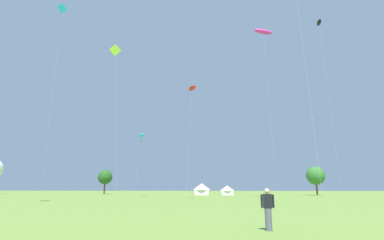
% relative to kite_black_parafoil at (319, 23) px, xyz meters
% --- Properties ---
extents(kite_black_parafoil, '(1.39, 2.80, 32.60)m').
position_rel_kite_black_parafoil_xyz_m(kite_black_parafoil, '(0.00, 0.00, 0.00)').
color(kite_black_parafoil, black).
rests_on(kite_black_parafoil, ground).
extents(kite_magenta_parafoil, '(4.19, 3.82, 32.15)m').
position_rel_kite_black_parafoil_xyz_m(kite_magenta_parafoil, '(-10.23, 1.38, -0.62)').
color(kite_magenta_parafoil, '#E02DA3').
rests_on(kite_magenta_parafoil, ground).
extents(kite_red_parafoil, '(1.99, 2.61, 18.82)m').
position_rel_kite_black_parafoil_xyz_m(kite_red_parafoil, '(-23.75, -3.89, -13.73)').
color(kite_red_parafoil, red).
rests_on(kite_red_parafoil, ground).
extents(kite_lime_diamond, '(2.70, 1.84, 20.63)m').
position_rel_kite_black_parafoil_xyz_m(kite_lime_diamond, '(-33.28, -15.83, -12.98)').
color(kite_lime_diamond, '#99DB2D').
rests_on(kite_lime_diamond, ground).
extents(kite_cyan_diamond, '(1.22, 1.63, 36.84)m').
position_rel_kite_black_parafoil_xyz_m(kite_cyan_diamond, '(-49.20, -2.37, 2.43)').
color(kite_cyan_diamond, '#1EB7CC').
rests_on(kite_cyan_diamond, ground).
extents(kite_cyan_parafoil, '(2.00, 2.94, 12.53)m').
position_rel_kite_black_parafoil_xyz_m(kite_cyan_parafoil, '(-34.53, 5.84, -20.03)').
color(kite_cyan_parafoil, '#1EB7CC').
rests_on(kite_cyan_parafoil, ground).
extents(person_spectator, '(0.57, 0.28, 1.73)m').
position_rel_kite_black_parafoil_xyz_m(person_spectator, '(-18.27, -38.28, -31.22)').
color(person_spectator, '#565B66').
rests_on(person_spectator, ground).
extents(festival_tent_right, '(4.51, 4.51, 2.93)m').
position_rel_kite_black_parafoil_xyz_m(festival_tent_right, '(-23.29, 26.85, -30.44)').
color(festival_tent_right, white).
rests_on(festival_tent_right, ground).
extents(festival_tent_left, '(3.68, 3.68, 2.39)m').
position_rel_kite_black_parafoil_xyz_m(festival_tent_left, '(-16.76, 26.85, -30.74)').
color(festival_tent_left, white).
rests_on(festival_tent_left, ground).
extents(tree_distant_left, '(4.55, 4.55, 7.07)m').
position_rel_kite_black_parafoil_xyz_m(tree_distant_left, '(5.29, 25.36, -27.28)').
color(tree_distant_left, brown).
rests_on(tree_distant_left, ground).
extents(tree_distant_right, '(4.21, 4.21, 7.07)m').
position_rel_kite_black_parafoil_xyz_m(tree_distant_right, '(-52.40, 36.02, -27.13)').
color(tree_distant_right, brown).
rests_on(tree_distant_right, ground).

